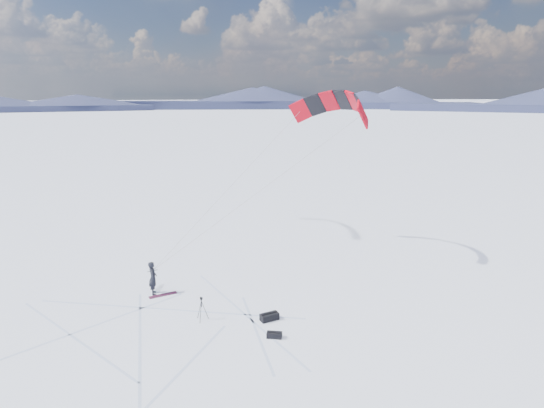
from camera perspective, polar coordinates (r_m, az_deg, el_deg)
name	(u,v)px	position (r m, az deg, el deg)	size (l,w,h in m)	color
ground	(187,326)	(21.98, -10.58, -14.78)	(1800.00, 1800.00, 0.00)	white
horizon_hills	(184,255)	(20.58, -10.99, -6.34)	(704.47, 706.88, 8.51)	#1A1D36
snow_tracks	(194,324)	(22.04, -9.73, -14.64)	(17.62, 10.25, 0.01)	#A3B3D6
snowkiter	(154,294)	(25.50, -14.60, -10.84)	(0.66, 0.43, 1.81)	black
snowboard	(163,295)	(25.19, -13.52, -11.04)	(1.47, 0.28, 0.04)	maroon
tripod	(201,305)	(22.00, -8.84, -12.47)	(0.52, 0.59, 1.16)	black
gear_bag_a	(269,317)	(22.02, -0.33, -13.95)	(0.90, 0.49, 0.39)	black
gear_bag_b	(274,335)	(20.64, 0.29, -16.10)	(0.74, 0.61, 0.30)	black
power_kite	(336,106)	(29.32, 7.99, 12.04)	(13.41, 6.80, 9.34)	red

